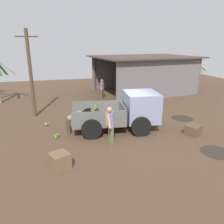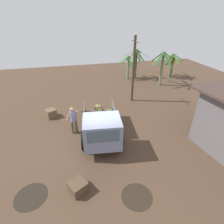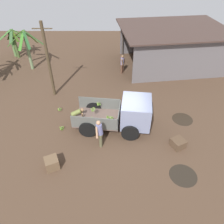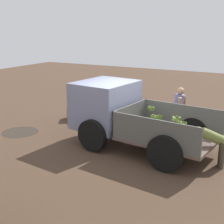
# 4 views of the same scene
# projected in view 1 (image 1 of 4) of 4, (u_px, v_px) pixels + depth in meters

# --- Properties ---
(ground) EXTENTS (36.00, 36.00, 0.00)m
(ground) POSITION_uv_depth(u_px,v_px,m) (126.00, 129.00, 11.73)
(ground) COLOR #4D3828
(mud_patch_0) EXTENTS (1.35, 1.35, 0.01)m
(mud_patch_0) POSITION_uv_depth(u_px,v_px,m) (217.00, 152.00, 9.25)
(mud_patch_0) COLOR black
(mud_patch_0) RESTS_ON ground
(mud_patch_1) EXTENTS (1.30, 1.30, 0.01)m
(mud_patch_1) POSITION_uv_depth(u_px,v_px,m) (182.00, 118.00, 13.41)
(mud_patch_1) COLOR #2C2218
(mud_patch_1) RESTS_ON ground
(cargo_truck) EXTENTS (4.63, 2.64, 1.99)m
(cargo_truck) POSITION_uv_depth(u_px,v_px,m) (133.00, 109.00, 11.49)
(cargo_truck) COLOR brown
(cargo_truck) RESTS_ON ground
(warehouse_shed) EXTENTS (9.68, 7.82, 3.29)m
(warehouse_shed) POSITION_uv_depth(u_px,v_px,m) (148.00, 66.00, 20.29)
(warehouse_shed) COLOR #635E60
(warehouse_shed) RESTS_ON ground
(utility_pole) EXTENTS (1.24, 0.20, 5.23)m
(utility_pole) POSITION_uv_depth(u_px,v_px,m) (31.00, 74.00, 13.03)
(utility_pole) COLOR #463725
(utility_pole) RESTS_ON ground
(banana_palm_2) EXTENTS (2.74, 3.00, 2.35)m
(banana_palm_2) POSITION_uv_depth(u_px,v_px,m) (196.00, 74.00, 22.97)
(banana_palm_2) COLOR #587545
(banana_palm_2) RESTS_ON ground
(person_foreground_visitor) EXTENTS (0.41, 0.73, 1.75)m
(person_foreground_visitor) POSITION_uv_depth(u_px,v_px,m) (110.00, 124.00, 9.78)
(person_foreground_visitor) COLOR brown
(person_foreground_visitor) RESTS_ON ground
(person_worker_loading) EXTENTS (0.84, 0.66, 1.10)m
(person_worker_loading) POSITION_uv_depth(u_px,v_px,m) (73.00, 120.00, 11.15)
(person_worker_loading) COLOR #3E3928
(person_worker_loading) RESTS_ON ground
(person_bystander_near_shed) EXTENTS (0.47, 0.63, 1.61)m
(person_bystander_near_shed) POSITION_uv_depth(u_px,v_px,m) (102.00, 88.00, 17.94)
(person_bystander_near_shed) COLOR brown
(person_bystander_near_shed) RESTS_ON ground
(banana_bunch_on_ground_0) EXTENTS (0.29, 0.29, 0.23)m
(banana_bunch_on_ground_0) POSITION_uv_depth(u_px,v_px,m) (57.00, 136.00, 10.59)
(banana_bunch_on_ground_0) COLOR brown
(banana_bunch_on_ground_0) RESTS_ON ground
(banana_bunch_on_ground_1) EXTENTS (0.27, 0.27, 0.21)m
(banana_bunch_on_ground_1) POSITION_uv_depth(u_px,v_px,m) (47.00, 124.00, 12.20)
(banana_bunch_on_ground_1) COLOR #433D2C
(banana_bunch_on_ground_1) RESTS_ON ground
(wooden_crate_0) EXTENTS (0.85, 0.85, 0.60)m
(wooden_crate_0) POSITION_uv_depth(u_px,v_px,m) (60.00, 161.00, 8.00)
(wooden_crate_0) COLOR brown
(wooden_crate_0) RESTS_ON ground
(wooden_crate_1) EXTENTS (0.91, 0.91, 0.48)m
(wooden_crate_1) POSITION_uv_depth(u_px,v_px,m) (193.00, 130.00, 10.98)
(wooden_crate_1) COLOR brown
(wooden_crate_1) RESTS_ON ground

